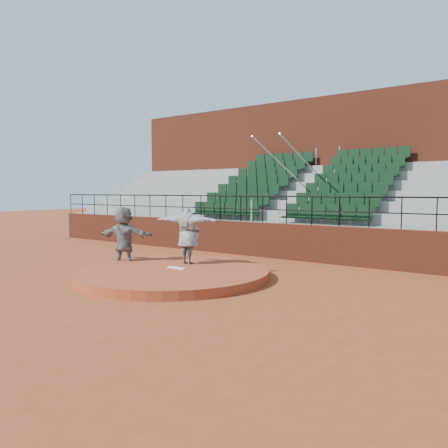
{
  "coord_description": "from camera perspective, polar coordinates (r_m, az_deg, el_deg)",
  "views": [
    {
      "loc": [
        8.46,
        -9.19,
        2.49
      ],
      "look_at": [
        0.0,
        2.5,
        1.4
      ],
      "focal_mm": 35.0,
      "sensor_mm": 36.0,
      "label": 1
    }
  ],
  "objects": [
    {
      "name": "pitching_rubber",
      "position": [
        12.79,
        -6.21,
        -5.72
      ],
      "size": [
        0.6,
        0.15,
        0.03
      ],
      "primitive_type": "cube",
      "color": "white",
      "rests_on": "pitchers_mound"
    },
    {
      "name": "ground",
      "position": [
        12.73,
        -6.66,
        -6.99
      ],
      "size": [
        90.0,
        90.0,
        0.0
      ],
      "primitive_type": "plane",
      "color": "#933E21",
      "rests_on": "ground"
    },
    {
      "name": "press_box_facade",
      "position": [
        23.39,
        14.77,
        6.78
      ],
      "size": [
        24.0,
        3.0,
        7.1
      ],
      "primitive_type": "cube",
      "color": "maroon",
      "rests_on": "ground"
    },
    {
      "name": "pitcher",
      "position": [
        13.48,
        -4.68,
        -1.51
      ],
      "size": [
        2.22,
        1.02,
        1.75
      ],
      "primitive_type": "imported",
      "rotation": [
        0.0,
        0.0,
        3.35
      ],
      "color": "black",
      "rests_on": "pitchers_mound"
    },
    {
      "name": "boundary_wall",
      "position": [
        16.62,
        5.06,
        -2.05
      ],
      "size": [
        24.0,
        0.3,
        1.3
      ],
      "primitive_type": "cube",
      "color": "maroon",
      "rests_on": "ground"
    },
    {
      "name": "wall_railing",
      "position": [
        16.52,
        5.1,
        2.71
      ],
      "size": [
        24.04,
        0.05,
        1.03
      ],
      "color": "black",
      "rests_on": "boundary_wall"
    },
    {
      "name": "fielder",
      "position": [
        14.44,
        -12.9,
        -1.7
      ],
      "size": [
        1.95,
        1.14,
        2.01
      ],
      "primitive_type": "imported",
      "rotation": [
        0.0,
        0.0,
        3.46
      ],
      "color": "black",
      "rests_on": "ground"
    },
    {
      "name": "pitchers_mound",
      "position": [
        12.71,
        -6.66,
        -6.44
      ],
      "size": [
        5.5,
        5.5,
        0.25
      ],
      "primitive_type": "cylinder",
      "color": "#A44324",
      "rests_on": "ground"
    },
    {
      "name": "seating_deck",
      "position": [
        19.76,
        10.51,
        1.21
      ],
      "size": [
        24.0,
        5.97,
        4.63
      ],
      "color": "gray",
      "rests_on": "ground"
    }
  ]
}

